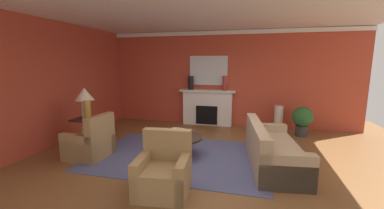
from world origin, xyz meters
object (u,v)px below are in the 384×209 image
coffee_table (179,141)px  mantel_mirror (208,71)px  vase_mantel_left (191,83)px  armchair_facing_fireplace (164,173)px  vase_on_side_table (88,110)px  fireplace (207,108)px  potted_plant (302,119)px  vase_tall_corner (278,119)px  armchair_near_window (90,144)px  table_lamp (85,97)px  vase_mantel_right (224,83)px  side_table (87,130)px  sofa (272,151)px

coffee_table → mantel_mirror: bearing=88.6°
mantel_mirror → vase_mantel_left: (-0.55, -0.17, -0.40)m
armchair_facing_fireplace → vase_on_side_table: (-2.45, 1.44, 0.63)m
fireplace → coffee_table: bearing=-91.4°
potted_plant → vase_tall_corner: bearing=155.0°
mantel_mirror → coffee_table: size_ratio=1.24×
armchair_near_window → potted_plant: armchair_near_window is taller
fireplace → table_lamp: table_lamp is taller
mantel_mirror → armchair_near_window: size_ratio=1.31×
vase_mantel_right → potted_plant: size_ratio=0.56×
vase_on_side_table → side_table: bearing=141.3°
sofa → coffee_table: (-1.93, 0.03, 0.04)m
vase_mantel_left → potted_plant: bearing=-9.0°
vase_mantel_right → potted_plant: vase_mantel_right is taller
mantel_mirror → vase_on_side_table: size_ratio=2.65×
armchair_near_window → armchair_facing_fireplace: (2.06, -0.95, 0.00)m
fireplace → armchair_facing_fireplace: fireplace is taller
vase_on_side_table → vase_mantel_left: 3.39m
mantel_mirror → side_table: size_ratio=1.77×
sofa → table_lamp: 4.42m
side_table → armchair_near_window: bearing=-48.3°
armchair_facing_fireplace → vase_on_side_table: 2.91m
vase_mantel_right → armchair_near_window: bearing=-126.4°
sofa → vase_mantel_left: 3.88m
vase_on_side_table → vase_mantel_right: bearing=45.0°
coffee_table → potted_plant: 3.67m
mantel_mirror → table_lamp: mantel_mirror is taller
vase_tall_corner → potted_plant: size_ratio=0.94×
mantel_mirror → table_lamp: 3.86m
coffee_table → armchair_facing_fireplace: bearing=-82.1°
vase_mantel_left → potted_plant: vase_mantel_left is taller
armchair_near_window → side_table: (-0.54, 0.61, 0.09)m
coffee_table → potted_plant: bearing=38.6°
vase_on_side_table → vase_tall_corner: size_ratio=0.60×
mantel_mirror → fireplace: bearing=-90.0°
vase_mantel_left → armchair_facing_fireplace: bearing=-81.0°
fireplace → mantel_mirror: 1.24m
coffee_table → table_lamp: (-2.39, 0.07, 0.89)m
side_table → table_lamp: bearing=-7.1°
vase_mantel_left → potted_plant: size_ratio=0.54×
coffee_table → vase_mantel_left: vase_mantel_left is taller
fireplace → vase_mantel_left: (-0.55, -0.05, 0.84)m
armchair_near_window → sofa: bearing=7.6°
armchair_facing_fireplace → table_lamp: (-2.60, 1.56, 0.92)m
mantel_mirror → vase_mantel_right: 0.69m
fireplace → vase_mantel_right: 1.01m
armchair_facing_fireplace → armchair_near_window: bearing=155.1°
armchair_facing_fireplace → vase_mantel_left: bearing=99.0°
fireplace → sofa: fireplace is taller
fireplace → potted_plant: fireplace is taller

